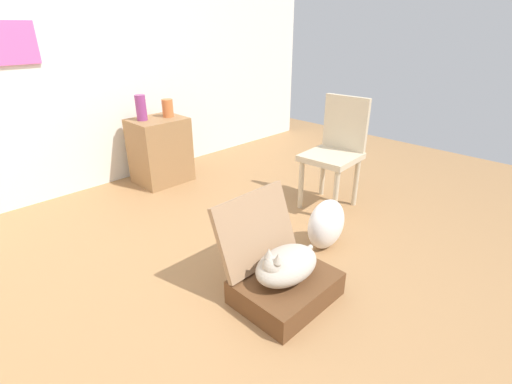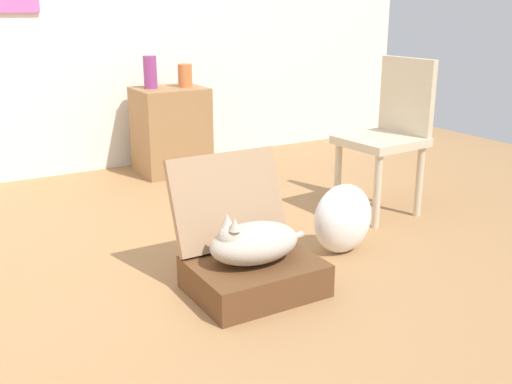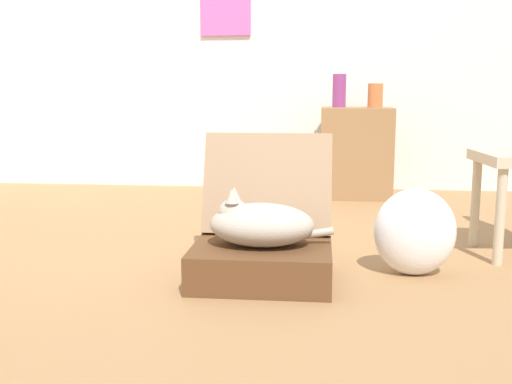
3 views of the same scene
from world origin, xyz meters
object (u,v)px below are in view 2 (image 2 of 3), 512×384
object	(u,v)px
plastic_bag_white	(343,219)
side_table	(171,131)
chair	(390,131)
suitcase_base	(254,276)
vase_short	(185,75)
vase_tall	(150,72)
cat	(252,242)

from	to	relation	value
plastic_bag_white	side_table	distance (m)	1.94
chair	suitcase_base	bearing A→B (deg)	-71.13
side_table	vase_short	distance (m)	0.43
plastic_bag_white	chair	xyz separation A→B (m)	(0.64, 0.38, 0.33)
vase_short	chair	xyz separation A→B (m)	(0.65, -1.54, -0.22)
side_table	vase_tall	distance (m)	0.46
plastic_bag_white	vase_tall	bearing A→B (deg)	97.88
vase_tall	vase_short	bearing A→B (deg)	-11.69
vase_short	cat	bearing A→B (deg)	-106.66
suitcase_base	vase_tall	world-z (taller)	vase_tall
suitcase_base	side_table	distance (m)	2.17
vase_short	chair	bearing A→B (deg)	-67.00
suitcase_base	chair	world-z (taller)	chair
plastic_bag_white	chair	distance (m)	0.81
plastic_bag_white	side_table	bearing A→B (deg)	94.30
cat	vase_short	distance (m)	2.23
side_table	vase_short	world-z (taller)	vase_short
cat	side_table	size ratio (longest dim) A/B	0.77
chair	vase_short	bearing A→B (deg)	-161.27
chair	side_table	bearing A→B (deg)	-157.54
suitcase_base	vase_tall	xyz separation A→B (m)	(0.36, 2.14, 0.69)
side_table	vase_tall	xyz separation A→B (m)	(-0.13, 0.04, 0.45)
side_table	chair	size ratio (longest dim) A/B	0.69
suitcase_base	side_table	world-z (taller)	side_table
vase_short	vase_tall	bearing A→B (deg)	168.31
cat	vase_tall	xyz separation A→B (m)	(0.37, 2.14, 0.53)
vase_tall	chair	bearing A→B (deg)	-60.30
side_table	vase_tall	bearing A→B (deg)	161.91
chair	cat	bearing A→B (deg)	-71.30
plastic_bag_white	vase_short	world-z (taller)	vase_short
chair	vase_tall	bearing A→B (deg)	-154.56
suitcase_base	chair	distance (m)	1.45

